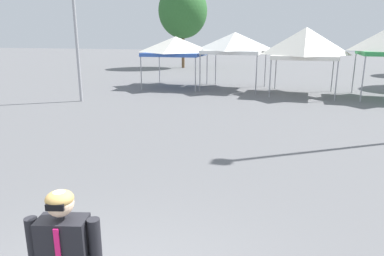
{
  "coord_description": "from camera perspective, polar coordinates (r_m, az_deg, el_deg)",
  "views": [
    {
      "loc": [
        1.77,
        -2.71,
        3.03
      ],
      "look_at": [
        -0.02,
        3.57,
        1.3
      ],
      "focal_mm": 32.9,
      "sensor_mm": 36.0,
      "label": 1
    }
  ],
  "objects": [
    {
      "name": "canopy_tent_behind_left",
      "position": [
        20.53,
        6.97,
        13.53
      ],
      "size": [
        3.48,
        3.48,
        3.19
      ],
      "color": "#9E9EA3",
      "rests_on": "ground"
    },
    {
      "name": "canopy_tent_behind_right",
      "position": [
        21.3,
        -2.68,
        13.12
      ],
      "size": [
        3.44,
        3.44,
        2.95
      ],
      "color": "#9E9EA3",
      "rests_on": "ground"
    },
    {
      "name": "tree_behind_tents_right",
      "position": [
        34.12,
        -1.49,
        18.44
      ],
      "size": [
        4.5,
        4.5,
        7.67
      ],
      "color": "brown",
      "rests_on": "ground"
    },
    {
      "name": "canopy_tent_left_of_center",
      "position": [
        19.29,
        17.94,
        12.97
      ],
      "size": [
        3.33,
        3.33,
        3.42
      ],
      "color": "#9E9EA3",
      "rests_on": "ground"
    }
  ]
}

